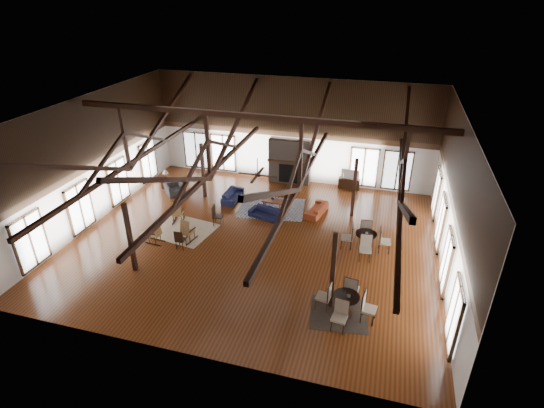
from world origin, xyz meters
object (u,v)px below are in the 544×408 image
(sofa_navy_front, at_px, (267,213))
(cafe_table_near, at_px, (346,301))
(tv_console, at_px, (349,183))
(sofa_orange, at_px, (316,209))
(cafe_table_far, at_px, (366,238))
(sofa_navy_left, at_px, (233,195))
(armchair, at_px, (175,189))
(coffee_table, at_px, (273,201))

(sofa_navy_front, distance_m, cafe_table_near, 7.53)
(sofa_navy_front, height_order, tv_console, tv_console)
(sofa_orange, relative_size, tv_console, 1.49)
(sofa_orange, height_order, cafe_table_far, cafe_table_far)
(sofa_navy_left, height_order, tv_console, tv_console)
(sofa_navy_front, xyz_separation_m, tv_console, (3.54, 4.63, 0.04))
(cafe_table_near, bearing_deg, tv_console, 95.85)
(armchair, bearing_deg, cafe_table_far, -62.62)
(sofa_navy_left, bearing_deg, tv_console, -60.86)
(sofa_navy_front, bearing_deg, cafe_table_near, -38.19)
(sofa_navy_left, bearing_deg, cafe_table_far, -111.64)
(sofa_navy_front, height_order, coffee_table, sofa_navy_front)
(tv_console, bearing_deg, sofa_orange, -109.20)
(cafe_table_near, bearing_deg, coffee_table, 123.14)
(sofa_orange, xyz_separation_m, cafe_table_far, (2.64, -2.63, 0.30))
(sofa_navy_front, bearing_deg, sofa_orange, 39.14)
(sofa_navy_left, xyz_separation_m, armchair, (-3.30, -0.26, 0.06))
(cafe_table_far, distance_m, tv_console, 6.34)
(sofa_orange, bearing_deg, cafe_table_near, 29.73)
(sofa_navy_front, distance_m, tv_console, 5.83)
(sofa_navy_left, height_order, cafe_table_near, cafe_table_near)
(sofa_orange, bearing_deg, coffee_table, -80.75)
(cafe_table_far, bearing_deg, sofa_navy_left, 157.73)
(sofa_navy_left, relative_size, coffee_table, 1.65)
(sofa_navy_left, xyz_separation_m, coffee_table, (2.32, -0.26, 0.09))
(armchair, height_order, cafe_table_far, cafe_table_far)
(cafe_table_far, bearing_deg, coffee_table, 151.28)
(sofa_navy_front, distance_m, sofa_orange, 2.55)
(tv_console, bearing_deg, sofa_navy_left, -151.50)
(armchair, bearing_deg, sofa_orange, -48.85)
(sofa_orange, distance_m, tv_console, 3.75)
(sofa_navy_front, distance_m, sofa_navy_left, 2.74)
(sofa_navy_left, distance_m, tv_console, 6.69)
(coffee_table, relative_size, cafe_table_near, 0.50)
(cafe_table_near, distance_m, cafe_table_far, 4.40)
(sofa_orange, bearing_deg, cafe_table_far, 56.58)
(sofa_navy_front, height_order, armchair, armchair)
(sofa_orange, distance_m, cafe_table_near, 7.40)
(sofa_navy_left, distance_m, cafe_table_far, 7.88)
(cafe_table_far, xyz_separation_m, tv_console, (-1.41, 6.18, -0.26))
(coffee_table, xyz_separation_m, tv_console, (3.56, 3.45, -0.05))
(coffee_table, bearing_deg, sofa_navy_left, 177.23)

